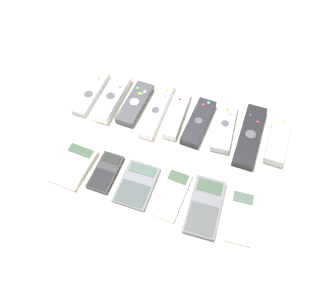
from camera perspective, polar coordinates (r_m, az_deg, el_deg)
The scene contains 16 objects.
ground_plane at distance 0.90m, azimuth -0.60°, elevation -2.01°, with size 3.00×3.00×0.00m, color beige.
remote_0 at distance 1.06m, azimuth -13.21°, elevation 8.69°, with size 0.05×0.18×0.02m.
remote_1 at distance 1.02m, azimuth -9.70°, elevation 8.04°, with size 0.06×0.19×0.03m.
remote_2 at distance 1.00m, azimuth -5.70°, elevation 7.04°, with size 0.06×0.17×0.02m.
remote_3 at distance 0.98m, azimuth -1.88°, elevation 6.14°, with size 0.04×0.22×0.03m.
remote_4 at distance 0.97m, azimuth 1.63°, elevation 5.25°, with size 0.05×0.18×0.03m.
remote_5 at distance 0.96m, azimuth 5.36°, elevation 3.81°, with size 0.07×0.17×0.02m.
remote_6 at distance 0.96m, azimuth 9.78°, elevation 3.04°, with size 0.06×0.18×0.03m.
remote_7 at distance 0.95m, azimuth 14.09°, elevation 1.43°, with size 0.06×0.21×0.02m.
remote_8 at distance 0.96m, azimuth 18.54°, elevation 0.59°, with size 0.06×0.16×0.03m.
calculator_0 at distance 0.91m, azimuth -16.22°, elevation -3.53°, with size 0.10×0.13×0.02m.
calculator_1 at distance 0.88m, azimuth -10.80°, elevation -4.80°, with size 0.06×0.12×0.01m.
calculator_2 at distance 0.86m, azimuth -5.46°, elevation -7.00°, with size 0.09×0.13×0.01m.
calculator_3 at distance 0.84m, azimuth 0.63°, elevation -8.66°, with size 0.07×0.14×0.01m.
calculator_4 at distance 0.83m, azimuth 6.45°, elevation -10.75°, with size 0.09×0.16×0.02m.
calculator_5 at distance 0.83m, azimuth 12.48°, elevation -12.16°, with size 0.07×0.14×0.02m.
Camera 1 is at (0.16, -0.44, 0.77)m, focal length 35.00 mm.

